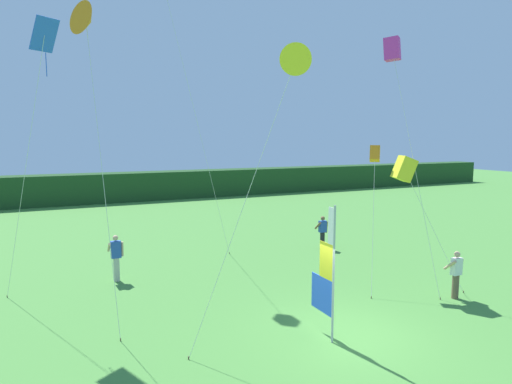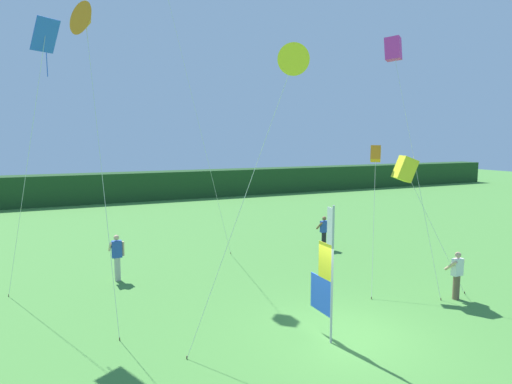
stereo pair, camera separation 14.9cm
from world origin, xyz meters
name	(u,v)px [view 1 (the left image)]	position (x,y,z in m)	size (l,w,h in m)	color
ground_plane	(345,335)	(0.00, 0.00, 0.00)	(120.00, 120.00, 0.00)	#478438
distant_treeline	(141,186)	(0.00, 29.05, 1.20)	(80.00, 2.40, 2.40)	#1E421E
banner_flag	(327,275)	(-0.54, 0.12, 1.73)	(0.06, 1.03, 3.62)	#B7B7BC
person_near_banner	(322,232)	(4.69, 8.09, 0.85)	(0.55, 0.48, 1.60)	black
person_mid_field	(116,257)	(-4.92, 7.34, 0.93)	(0.55, 0.48, 1.74)	#B7B2A3
person_far_left	(456,274)	(5.00, 0.71, 0.85)	(0.55, 0.48, 1.60)	brown
kite_orange_delta_1	(86,21)	(-5.91, 3.59, 8.36)	(0.92, 1.90, 8.87)	brown
kite_yellow_delta_2	(296,60)	(-1.91, -0.50, 7.00)	(2.71, 1.44, 7.41)	brown
kite_blue_diamond_3	(43,47)	(-6.98, 5.73, 7.98)	(2.04, 1.90, 8.81)	brown
kite_yellow_box_4	(404,169)	(4.18, 2.38, 4.22)	(1.99, 1.83, 4.70)	brown
kite_orange_box_5	(375,155)	(3.68, 3.35, 4.71)	(1.55, 1.83, 5.05)	brown
kite_magenta_box_6	(392,50)	(4.37, 3.41, 8.44)	(0.77, 3.01, 8.88)	brown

